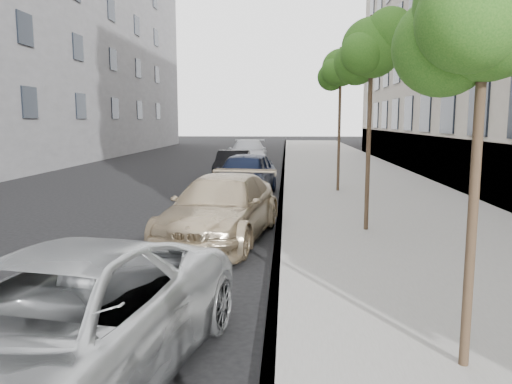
# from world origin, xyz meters

# --- Properties ---
(sidewalk) EXTENTS (6.40, 72.00, 0.14)m
(sidewalk) POSITION_xyz_m (4.30, 24.00, 0.07)
(sidewalk) COLOR gray
(sidewalk) RESTS_ON ground
(curb) EXTENTS (0.15, 72.00, 0.14)m
(curb) POSITION_xyz_m (1.18, 24.00, 0.07)
(curb) COLOR #9E9B93
(curb) RESTS_ON ground
(tree_near) EXTENTS (1.69, 1.49, 4.38)m
(tree_near) POSITION_xyz_m (3.23, 1.50, 3.69)
(tree_near) COLOR #38281C
(tree_near) RESTS_ON sidewalk
(tree_mid) EXTENTS (1.68, 1.48, 4.93)m
(tree_mid) POSITION_xyz_m (3.23, 8.00, 4.24)
(tree_mid) COLOR #38281C
(tree_mid) RESTS_ON sidewalk
(tree_far) EXTENTS (1.66, 1.46, 5.16)m
(tree_far) POSITION_xyz_m (3.23, 14.50, 4.47)
(tree_far) COLOR #38281C
(tree_far) RESTS_ON sidewalk
(minivan) EXTENTS (3.13, 5.34, 1.39)m
(minivan) POSITION_xyz_m (-0.84, 0.83, 0.70)
(minivan) COLOR silver
(minivan) RESTS_ON ground
(suv) EXTENTS (2.69, 5.13, 1.42)m
(suv) POSITION_xyz_m (-0.10, 7.37, 0.71)
(suv) COLOR tan
(suv) RESTS_ON ground
(sedan_blue) EXTENTS (2.29, 4.73, 1.55)m
(sedan_blue) POSITION_xyz_m (-0.10, 13.81, 0.78)
(sedan_blue) COLOR black
(sedan_blue) RESTS_ON ground
(sedan_black) EXTENTS (1.40, 3.97, 1.31)m
(sedan_black) POSITION_xyz_m (-1.05, 18.67, 0.65)
(sedan_black) COLOR black
(sedan_black) RESTS_ON ground
(sedan_rear) EXTENTS (2.28, 5.34, 1.54)m
(sedan_rear) POSITION_xyz_m (-0.90, 25.32, 0.77)
(sedan_rear) COLOR #AAACB2
(sedan_rear) RESTS_ON ground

